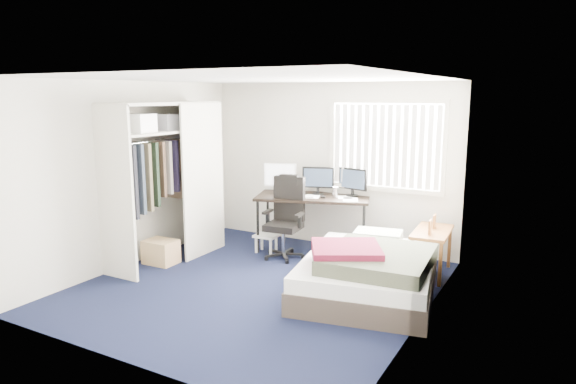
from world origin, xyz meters
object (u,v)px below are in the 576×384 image
at_px(desk, 314,194).
at_px(office_chair, 286,226).
at_px(bed, 369,271).
at_px(nightstand, 432,235).

relative_size(desk, office_chair, 1.55).
bearing_deg(bed, desk, 136.37).
distance_m(desk, nightstand, 1.90).
height_order(office_chair, nightstand, office_chair).
height_order(desk, office_chair, desk).
xyz_separation_m(office_chair, bed, (1.56, -0.78, -0.18)).
xyz_separation_m(desk, bed, (1.37, -1.31, -0.56)).
bearing_deg(bed, office_chair, 153.43).
bearing_deg(nightstand, office_chair, -173.29).
distance_m(desk, bed, 1.98).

